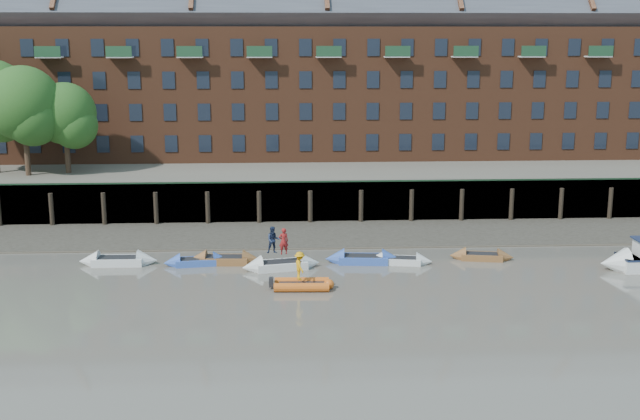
{
  "coord_description": "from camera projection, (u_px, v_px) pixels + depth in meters",
  "views": [
    {
      "loc": [
        -4.37,
        -39.56,
        14.57
      ],
      "look_at": [
        -1.74,
        12.0,
        3.2
      ],
      "focal_mm": 45.0,
      "sensor_mm": 36.0,
      "label": 1
    }
  ],
  "objects": [
    {
      "name": "apartment_terrace",
      "position": [
        325.0,
        53.0,
        75.26
      ],
      "size": [
        80.6,
        15.56,
        20.98
      ],
      "color": "brown",
      "rests_on": "bank_terrace"
    },
    {
      "name": "mud_band",
      "position": [
        343.0,
        246.0,
        56.17
      ],
      "size": [
        110.0,
        1.6,
        0.1
      ],
      "primitive_type": "cube",
      "color": "#4C4336",
      "rests_on": "ground"
    },
    {
      "name": "rowboat_2",
      "position": [
        225.0,
        260.0,
        51.91
      ],
      "size": [
        4.82,
        1.65,
        1.38
      ],
      "rotation": [
        0.0,
        0.0,
        -0.06
      ],
      "color": "brown",
      "rests_on": "ground"
    },
    {
      "name": "person_rower_a",
      "position": [
        284.0,
        241.0,
        50.36
      ],
      "size": [
        0.69,
        0.53,
        1.69
      ],
      "primitive_type": "imported",
      "rotation": [
        0.0,
        0.0,
        3.36
      ],
      "color": "maroon",
      "rests_on": "rowboat_3"
    },
    {
      "name": "rowboat_3",
      "position": [
        281.0,
        265.0,
        50.7
      ],
      "size": [
        5.19,
        2.45,
        1.45
      ],
      "rotation": [
        0.0,
        0.0,
        0.21
      ],
      "color": "silver",
      "rests_on": "ground"
    },
    {
      "name": "rowboat_4",
      "position": [
        363.0,
        259.0,
        52.06
      ],
      "size": [
        5.03,
        1.85,
        1.43
      ],
      "rotation": [
        0.0,
        0.0,
        -0.09
      ],
      "color": "#3557B2",
      "rests_on": "ground"
    },
    {
      "name": "rowboat_6",
      "position": [
        481.0,
        256.0,
        52.83
      ],
      "size": [
        4.31,
        1.91,
        1.21
      ],
      "rotation": [
        0.0,
        0.0,
        -0.17
      ],
      "color": "brown",
      "rests_on": "ground"
    },
    {
      "name": "foreshore",
      "position": [
        339.0,
        234.0,
        59.49
      ],
      "size": [
        110.0,
        8.0,
        0.5
      ],
      "primitive_type": "cube",
      "color": "#3D382F",
      "rests_on": "ground"
    },
    {
      "name": "bank_terrace",
      "position": [
        325.0,
        172.0,
        76.7
      ],
      "size": [
        110.0,
        28.0,
        3.2
      ],
      "primitive_type": "cube",
      "color": "#5E594D",
      "rests_on": "ground"
    },
    {
      "name": "rowboat_1",
      "position": [
        197.0,
        262.0,
        51.62
      ],
      "size": [
        4.37,
        1.78,
        1.23
      ],
      "rotation": [
        0.0,
        0.0,
        0.13
      ],
      "color": "#3557B2",
      "rests_on": "ground"
    },
    {
      "name": "ground",
      "position": [
        365.0,
        318.0,
        41.93
      ],
      "size": [
        220.0,
        220.0,
        0.0
      ],
      "primitive_type": "plane",
      "color": "#615C52",
      "rests_on": "ground"
    },
    {
      "name": "person_rower_b",
      "position": [
        273.0,
        240.0,
        50.58
      ],
      "size": [
        0.91,
        0.75,
        1.73
      ],
      "primitive_type": "imported",
      "rotation": [
        0.0,
        0.0,
        0.11
      ],
      "color": "#19233F",
      "rests_on": "rowboat_3"
    },
    {
      "name": "rowboat_0",
      "position": [
        118.0,
        261.0,
        51.67
      ],
      "size": [
        5.0,
        1.47,
        1.45
      ],
      "rotation": [
        0.0,
        0.0,
        -0.0
      ],
      "color": "silver",
      "rests_on": "ground"
    },
    {
      "name": "rowboat_5",
      "position": [
        400.0,
        260.0,
        51.89
      ],
      "size": [
        4.3,
        1.91,
        1.2
      ],
      "rotation": [
        0.0,
        0.0,
        -0.18
      ],
      "color": "silver",
      "rests_on": "ground"
    },
    {
      "name": "rib_tender",
      "position": [
        304.0,
        284.0,
        46.77
      ],
      "size": [
        3.53,
        1.76,
        0.61
      ],
      "rotation": [
        0.0,
        0.0,
        -0.04
      ],
      "color": "#D05C19",
      "rests_on": "ground"
    },
    {
      "name": "person_rib_crew",
      "position": [
        300.0,
        266.0,
        46.5
      ],
      "size": [
        0.86,
        1.2,
        1.67
      ],
      "primitive_type": "imported",
      "rotation": [
        0.0,
        0.0,
        1.81
      ],
      "color": "orange",
      "rests_on": "rib_tender"
    },
    {
      "name": "tree_cluster",
      "position": [
        19.0,
        104.0,
        65.39
      ],
      "size": [
        11.76,
        7.74,
        9.4
      ],
      "color": "#3A281C",
      "rests_on": "bank_terrace"
    },
    {
      "name": "river_wall",
      "position": [
        335.0,
        201.0,
        63.42
      ],
      "size": [
        110.0,
        1.23,
        3.3
      ],
      "color": "#2D2A26",
      "rests_on": "ground"
    }
  ]
}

